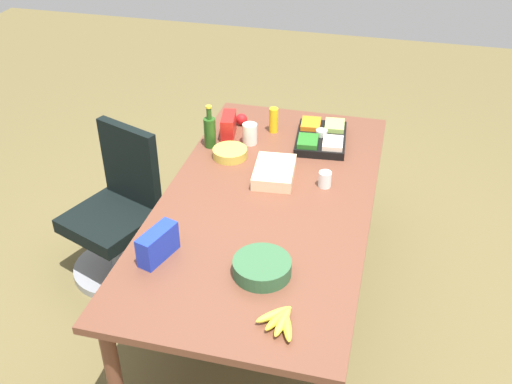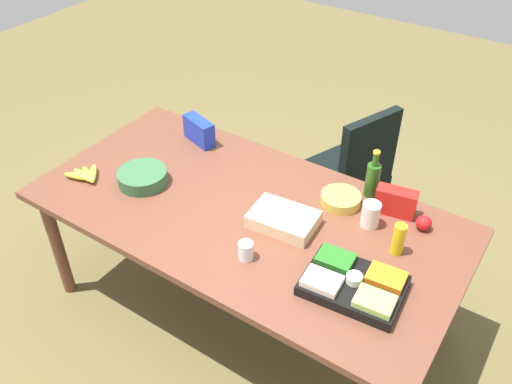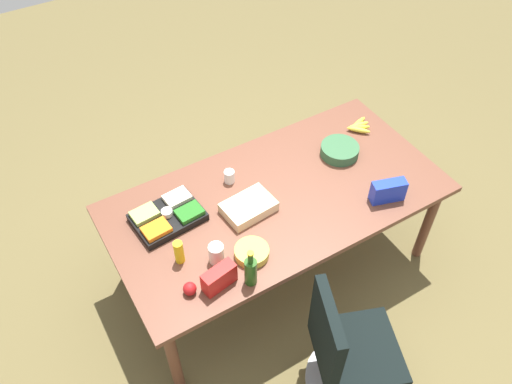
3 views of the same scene
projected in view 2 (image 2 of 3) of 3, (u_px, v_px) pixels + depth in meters
ground_plane at (247, 310)px, 3.23m from camera, size 10.00×10.00×0.00m
conference_table at (245, 220)px, 2.80m from camera, size 2.20×1.12×0.78m
office_chair at (345, 186)px, 3.60m from camera, size 0.62×0.62×0.96m
mayo_jar at (371, 215)px, 2.62m from camera, size 0.10×0.10×0.13m
sheet_cake at (283, 219)px, 2.64m from camera, size 0.34×0.25×0.07m
wine_bottle at (373, 178)px, 2.79m from camera, size 0.08×0.08×0.27m
mustard_bottle at (399, 239)px, 2.46m from camera, size 0.07×0.07×0.16m
salad_bowl at (143, 177)px, 2.91m from camera, size 0.27×0.27×0.07m
veggie_tray at (353, 284)px, 2.31m from camera, size 0.45×0.34×0.09m
chip_bag_blue at (199, 131)px, 3.22m from camera, size 0.23×0.14×0.15m
chip_bowl at (341, 199)px, 2.78m from camera, size 0.25×0.25×0.05m
paper_cup at (246, 251)px, 2.45m from camera, size 0.08×0.08×0.09m
chip_bag_red at (396, 202)px, 2.69m from camera, size 0.21×0.11×0.14m
banana_bunch at (86, 175)px, 2.95m from camera, size 0.21×0.18×0.04m
apple_red at (424, 223)px, 2.61m from camera, size 0.08×0.08×0.08m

